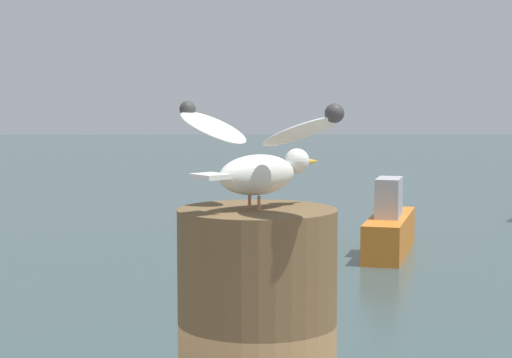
{
  "coord_description": "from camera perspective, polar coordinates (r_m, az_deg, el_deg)",
  "views": [
    {
      "loc": [
        -0.7,
        -2.57,
        3.08
      ],
      "look_at": [
        -0.67,
        -0.05,
        2.83
      ],
      "focal_mm": 64.94,
      "sensor_mm": 36.0,
      "label": 1
    }
  ],
  "objects": [
    {
      "name": "boat_orange",
      "position": [
        17.68,
        8.29,
        -3.0
      ],
      "size": [
        1.52,
        3.45,
        1.44
      ],
      "color": "orange",
      "rests_on": "ground_plane"
    },
    {
      "name": "seagull",
      "position": [
        2.28,
        0.16,
        1.37
      ],
      "size": [
        0.46,
        0.52,
        0.26
      ],
      "color": "tan",
      "rests_on": "mooring_post"
    }
  ]
}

